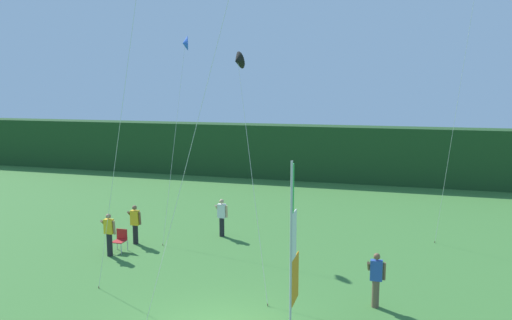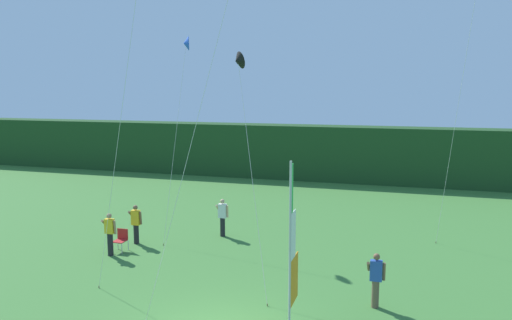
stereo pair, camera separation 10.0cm
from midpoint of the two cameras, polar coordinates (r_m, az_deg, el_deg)
The scene contains 9 objects.
distant_treeline at distance 35.88m, azimuth 8.72°, elevation 0.79°, with size 80.00×2.40×3.90m, color #1E421E.
banner_flag at distance 13.16m, azimuth 4.09°, elevation -10.73°, with size 0.06×1.03×4.79m.
person_near_banner at distance 21.76m, azimuth -13.89°, elevation -7.10°, with size 0.55×0.48×1.68m.
person_mid_field at distance 22.24m, azimuth -4.09°, elevation -6.51°, with size 0.55×0.48×1.70m.
person_far_left at distance 15.71m, azimuth 13.49°, elevation -13.13°, with size 0.55×0.48×1.69m.
person_far_right at distance 20.51m, azimuth -16.70°, elevation -8.11°, with size 0.55×0.48×1.71m.
folding_chair at distance 21.08m, azimuth -15.51°, elevation -8.74°, with size 0.51×0.51×0.89m.
kite_blue_delta_1 at distance 23.36m, azimuth -8.31°, elevation 13.04°, with size 0.47×3.42×8.94m.
kite_black_delta_4 at distance 17.55m, azimuth -2.25°, elevation 11.16°, with size 2.23×3.24×7.85m.
Camera 1 is at (4.61, -11.63, 6.59)m, focal length 34.71 mm.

